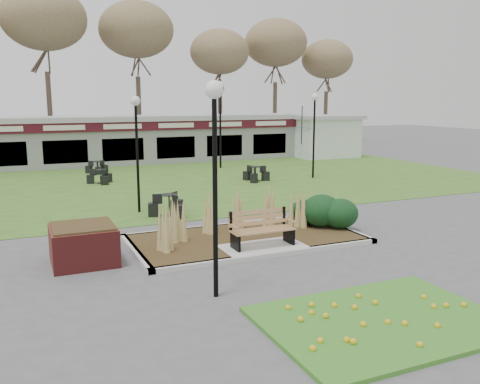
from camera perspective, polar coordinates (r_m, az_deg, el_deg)
name	(u,v)px	position (r m, az deg, el deg)	size (l,w,h in m)	color
ground	(265,252)	(13.26, 2.85, -6.79)	(100.00, 100.00, 0.00)	#515154
lawn	(151,183)	(24.31, -9.94, 1.01)	(34.00, 16.00, 0.02)	#38651F
flower_bed	(382,319)	(9.61, 15.61, -13.59)	(4.20, 3.00, 0.16)	#2B6F1F
planting_bed	(284,222)	(14.89, 4.93, -3.43)	(6.75, 3.40, 1.27)	#382C16
park_bench	(261,228)	(13.31, 2.40, -4.08)	(1.70, 0.66, 0.93)	#B0804F
brick_planter	(84,244)	(12.85, -17.16, -5.61)	(1.50, 1.50, 0.95)	maroon
food_pavilion	(118,140)	(31.88, -13.52, 5.74)	(24.60, 3.40, 2.90)	gray
service_hut	(324,136)	(35.13, 9.44, 6.25)	(4.40, 3.40, 2.83)	white
tree_backdrop	(93,37)	(39.97, -16.15, 16.41)	(47.24, 5.24, 10.36)	#47382B
lamp_post_near_left	(215,142)	(9.73, -2.87, 5.62)	(0.35, 0.35, 4.26)	black
lamp_post_mid_left	(136,128)	(17.71, -11.57, 7.00)	(0.33, 0.33, 4.02)	black
lamp_post_mid_right	(220,106)	(28.92, -2.24, 9.67)	(0.40, 0.40, 4.86)	black
lamp_post_far_right	(314,117)	(25.47, 8.35, 8.35)	(0.35, 0.35, 4.18)	black
bistro_set_a	(169,209)	(17.33, -7.94, -1.86)	(1.34, 1.34, 0.74)	black
bistro_set_b	(97,169)	(28.03, -15.74, 2.47)	(1.20, 1.05, 0.64)	black
bistro_set_c	(101,179)	(24.61, -15.35, 1.45)	(1.22, 1.17, 0.66)	black
bistro_set_d	(256,176)	(24.40, 1.76, 1.78)	(1.20, 1.33, 0.71)	black
patio_umbrella	(301,141)	(29.77, 6.92, 5.74)	(1.99, 2.02, 2.41)	black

